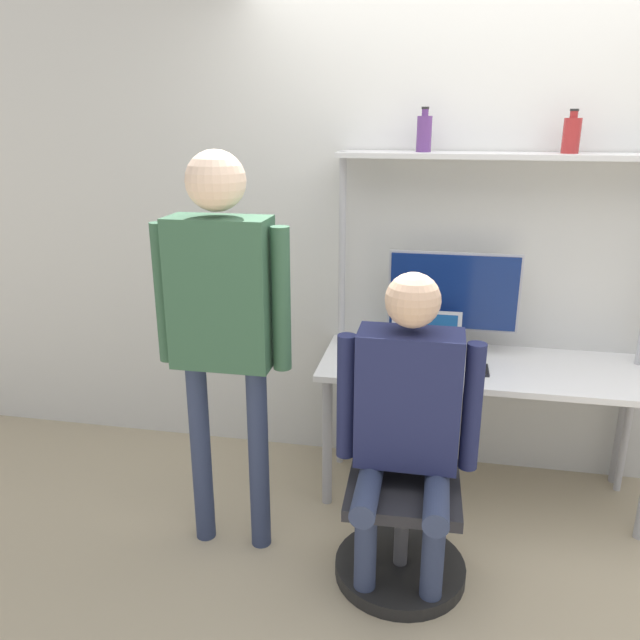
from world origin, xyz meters
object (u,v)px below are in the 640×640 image
(bottle_red, at_px, (572,135))
(monitor, at_px, (453,298))
(person_seated, at_px, (407,411))
(bottle_purple, at_px, (424,133))
(person_standing, at_px, (222,306))
(laptop, at_px, (425,349))
(office_chair, at_px, (402,514))
(cell_phone, at_px, (481,370))

(bottle_red, bearing_deg, monitor, -176.84)
(person_seated, height_order, bottle_purple, bottle_purple)
(person_standing, bearing_deg, laptop, 35.80)
(bottle_purple, bearing_deg, bottle_red, -0.00)
(laptop, distance_m, bottle_purple, 1.04)
(person_standing, distance_m, bottle_red, 1.76)
(bottle_purple, xyz_separation_m, bottle_red, (0.66, -0.00, -0.00))
(office_chair, xyz_separation_m, bottle_red, (0.65, 0.83, 1.54))
(monitor, bearing_deg, person_standing, -141.53)
(cell_phone, height_order, bottle_red, bottle_red)
(person_seated, relative_size, person_standing, 0.75)
(person_seated, bearing_deg, laptop, 86.29)
(monitor, height_order, person_seated, person_seated)
(office_chair, distance_m, bottle_purple, 1.75)
(person_standing, bearing_deg, person_seated, -6.71)
(laptop, xyz_separation_m, cell_phone, (0.27, -0.06, -0.06))
(monitor, relative_size, bottle_purple, 3.18)
(laptop, relative_size, office_chair, 0.38)
(monitor, height_order, bottle_red, bottle_red)
(monitor, bearing_deg, office_chair, -101.89)
(monitor, relative_size, bottle_red, 3.35)
(cell_phone, relative_size, person_standing, 0.08)
(laptop, relative_size, bottle_red, 1.77)
(person_standing, xyz_separation_m, bottle_purple, (0.76, 0.78, 0.67))
(monitor, height_order, laptop, monitor)
(bottle_purple, bearing_deg, person_standing, -134.40)
(cell_phone, relative_size, bottle_red, 0.77)
(monitor, distance_m, cell_phone, 0.39)
(laptop, height_order, office_chair, laptop)
(office_chair, xyz_separation_m, person_standing, (-0.78, 0.05, 0.87))
(office_chair, bearing_deg, monitor, 78.11)
(person_seated, height_order, bottle_red, bottle_red)
(office_chair, relative_size, person_standing, 0.51)
(office_chair, bearing_deg, bottle_purple, 91.14)
(cell_phone, bearing_deg, person_seated, -116.84)
(office_chair, distance_m, person_seated, 0.51)
(cell_phone, bearing_deg, monitor, 125.16)
(bottle_purple, bearing_deg, person_seated, -88.84)
(bottle_purple, bearing_deg, cell_phone, -35.73)
(monitor, xyz_separation_m, office_chair, (-0.17, -0.80, -0.75))
(cell_phone, relative_size, bottle_purple, 0.73)
(monitor, distance_m, office_chair, 1.11)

